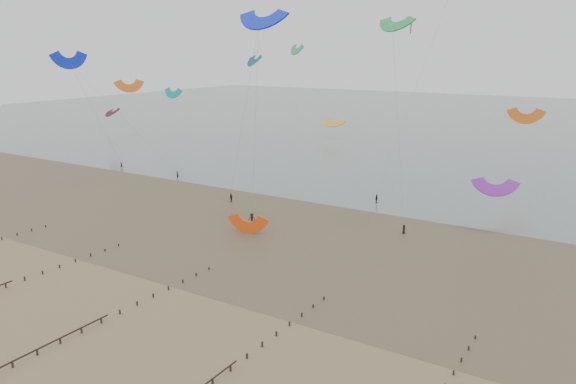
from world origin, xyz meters
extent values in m
plane|color=brown|center=(0.00, 0.00, 0.00)|extent=(500.00, 500.00, 0.00)
plane|color=#475654|center=(0.00, 200.00, 0.03)|extent=(500.00, 500.00, 0.00)
plane|color=#473A28|center=(0.00, 35.00, 0.01)|extent=(500.00, 500.00, 0.00)
ellipsoid|color=slate|center=(-18.00, 22.00, 0.01)|extent=(23.60, 14.36, 0.01)
ellipsoid|color=slate|center=(12.00, 38.00, 0.01)|extent=(33.64, 18.32, 0.01)
ellipsoid|color=slate|center=(45.00, 30.00, 0.01)|extent=(19.65, 13.67, 0.01)
ellipsoid|color=slate|center=(-40.00, 40.00, 0.01)|extent=(26.95, 14.22, 0.01)
cube|color=black|center=(-32.00, 4.11, 0.22)|extent=(0.16, 0.16, 0.54)
cube|color=black|center=(-32.00, 6.74, 0.20)|extent=(0.16, 0.16, 0.51)
cube|color=black|center=(-32.00, 9.37, 0.19)|extent=(0.16, 0.16, 0.48)
cube|color=black|center=(-32.00, 12.00, 0.17)|extent=(0.16, 0.16, 0.45)
cube|color=black|center=(-14.00, -6.42, 0.28)|extent=(0.16, 0.16, 0.65)
cube|color=black|center=(-14.00, -3.79, 0.26)|extent=(0.16, 0.16, 0.62)
cube|color=black|center=(-14.00, -1.16, 0.25)|extent=(0.16, 0.16, 0.59)
cube|color=black|center=(-14.00, 1.47, 0.23)|extent=(0.16, 0.16, 0.57)
cube|color=black|center=(-14.00, 4.11, 0.22)|extent=(0.16, 0.16, 0.54)
cube|color=black|center=(-14.00, 6.74, 0.20)|extent=(0.16, 0.16, 0.51)
cube|color=black|center=(-14.00, 9.37, 0.19)|extent=(0.16, 0.16, 0.48)
cube|color=black|center=(-14.00, 12.00, 0.17)|extent=(0.16, 0.16, 0.45)
cube|color=black|center=(4.00, -16.95, 0.33)|extent=(0.16, 0.16, 0.77)
cube|color=black|center=(4.00, -14.32, 0.32)|extent=(0.16, 0.16, 0.74)
cube|color=black|center=(4.00, -11.68, 0.31)|extent=(0.16, 0.16, 0.71)
cube|color=black|center=(4.00, -9.05, 0.29)|extent=(0.16, 0.16, 0.68)
cube|color=black|center=(4.00, -6.42, 0.28)|extent=(0.16, 0.16, 0.65)
cube|color=black|center=(4.00, -3.79, 0.26)|extent=(0.16, 0.16, 0.62)
cube|color=black|center=(4.00, -1.16, 0.25)|extent=(0.16, 0.16, 0.59)
cube|color=black|center=(4.00, 1.47, 0.23)|extent=(0.16, 0.16, 0.57)
cube|color=black|center=(4.00, 4.11, 0.22)|extent=(0.16, 0.16, 0.54)
cube|color=black|center=(4.00, 6.74, 0.20)|extent=(0.16, 0.16, 0.51)
cube|color=black|center=(4.00, 9.37, 0.19)|extent=(0.16, 0.16, 0.48)
cube|color=black|center=(4.00, 12.00, 0.17)|extent=(0.16, 0.16, 0.45)
cube|color=black|center=(22.00, -9.05, 0.29)|extent=(0.16, 0.16, 0.68)
cube|color=black|center=(22.00, -6.42, 0.28)|extent=(0.16, 0.16, 0.65)
cube|color=black|center=(22.00, -3.79, 0.26)|extent=(0.16, 0.16, 0.62)
cube|color=black|center=(22.00, -1.16, 0.25)|extent=(0.16, 0.16, 0.59)
cube|color=black|center=(22.00, 1.47, 0.23)|extent=(0.16, 0.16, 0.57)
cube|color=black|center=(22.00, 4.11, 0.22)|extent=(0.16, 0.16, 0.54)
cube|color=black|center=(22.00, 6.74, 0.20)|extent=(0.16, 0.16, 0.51)
cube|color=black|center=(22.00, 9.37, 0.19)|extent=(0.16, 0.16, 0.48)
cube|color=black|center=(22.00, 12.00, 0.17)|extent=(0.16, 0.16, 0.45)
cube|color=black|center=(40.00, 4.11, 0.22)|extent=(0.16, 0.16, 0.54)
cube|color=black|center=(40.00, 6.74, 0.20)|extent=(0.16, 0.16, 0.51)
cube|color=black|center=(40.00, 9.37, 0.19)|extent=(0.16, 0.16, 0.48)
cube|color=black|center=(40.00, 12.00, 0.17)|extent=(0.16, 0.16, 0.45)
imported|color=black|center=(-38.73, 51.82, 0.89)|extent=(0.74, 0.58, 1.77)
imported|color=black|center=(9.65, 56.45, 0.88)|extent=(0.43, 1.03, 1.76)
imported|color=black|center=(-15.30, 41.92, 0.85)|extent=(1.01, 0.91, 1.69)
imported|color=black|center=(-59.13, 53.07, 0.79)|extent=(0.67, 0.55, 1.57)
imported|color=black|center=(21.08, 41.21, 0.76)|extent=(0.88, 0.84, 1.51)
imported|color=black|center=(-3.29, 32.30, 0.94)|extent=(1.40, 1.22, 1.88)
camera|label=1|loc=(51.56, -43.42, 29.37)|focal=35.00mm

